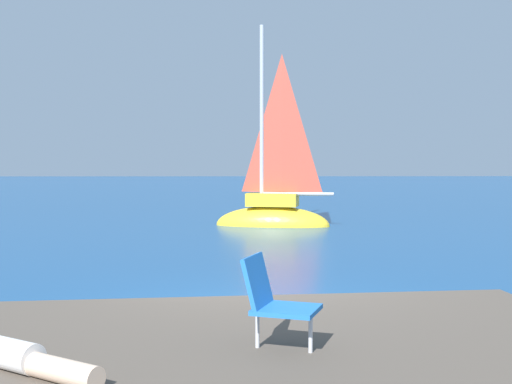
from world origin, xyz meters
The scene contains 7 objects.
ground_plane centered at (0.00, 0.00, 0.00)m, with size 160.00×160.00×0.00m, color navy.
shore_ledge centered at (-0.67, -3.58, 0.29)m, with size 7.90×3.92×0.58m, color brown.
boulder_seaward centered at (-2.02, -1.82, 0.00)m, with size 1.27×1.02×0.70m, color brown.
boulder_inland centered at (2.07, -1.64, 0.00)m, with size 1.37×1.09×0.75m, color #4F4A41.
sailboat_near centered at (0.84, 12.46, 0.40)m, with size 4.01×2.05×7.30m.
person_sunbather centered at (-1.96, -4.26, 0.69)m, with size 1.54×1.09×0.25m.
beach_chair centered at (0.12, -3.78, 1.02)m, with size 0.72×0.65×0.80m.
Camera 1 is at (-0.13, -9.29, 2.19)m, focal length 46.05 mm.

